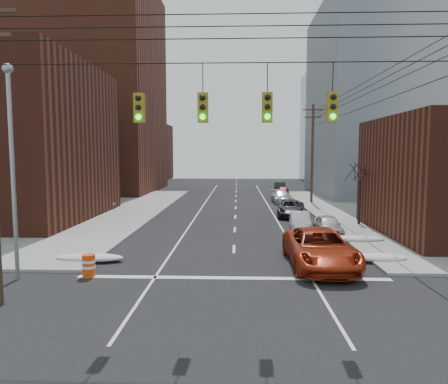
# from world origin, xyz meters

# --- Properties ---
(ground) EXTENTS (160.00, 160.00, 0.00)m
(ground) POSITION_xyz_m (0.00, 0.00, 0.00)
(ground) COLOR black
(ground) RESTS_ON ground
(building_brick_tall) EXTENTS (24.00, 20.00, 30.00)m
(building_brick_tall) POSITION_xyz_m (-24.00, 48.00, 15.00)
(building_brick_tall) COLOR brown
(building_brick_tall) RESTS_ON ground
(building_brick_far) EXTENTS (22.00, 18.00, 12.00)m
(building_brick_far) POSITION_xyz_m (-26.00, 74.00, 6.00)
(building_brick_far) COLOR #512318
(building_brick_far) RESTS_ON ground
(building_office) EXTENTS (22.00, 20.00, 25.00)m
(building_office) POSITION_xyz_m (22.00, 44.00, 12.50)
(building_office) COLOR gray
(building_office) RESTS_ON ground
(building_glass) EXTENTS (20.00, 18.00, 22.00)m
(building_glass) POSITION_xyz_m (24.00, 70.00, 11.00)
(building_glass) COLOR gray
(building_glass) RESTS_ON ground
(utility_pole_far) EXTENTS (2.20, 0.28, 11.00)m
(utility_pole_far) POSITION_xyz_m (8.50, 34.00, 5.78)
(utility_pole_far) COLOR #473323
(utility_pole_far) RESTS_ON ground
(traffic_signals) EXTENTS (17.00, 0.42, 2.02)m
(traffic_signals) POSITION_xyz_m (0.10, 2.97, 7.17)
(traffic_signals) COLOR black
(traffic_signals) RESTS_ON ground
(street_light) EXTENTS (0.44, 0.44, 9.32)m
(street_light) POSITION_xyz_m (-9.50, 6.00, 5.54)
(street_light) COLOR gray
(street_light) RESTS_ON ground
(bare_tree) EXTENTS (2.09, 2.20, 4.93)m
(bare_tree) POSITION_xyz_m (9.59, 20.00, 2.32)
(bare_tree) COLOR black
(bare_tree) RESTS_ON ground
(snow_nw) EXTENTS (3.50, 1.08, 0.42)m
(snow_nw) POSITION_xyz_m (-7.40, 9.00, 0.21)
(snow_nw) COLOR silver
(snow_nw) RESTS_ON ground
(snow_ne) EXTENTS (3.00, 1.08, 0.42)m
(snow_ne) POSITION_xyz_m (7.40, 9.50, 0.21)
(snow_ne) COLOR silver
(snow_ne) RESTS_ON ground
(snow_east_far) EXTENTS (4.00, 1.08, 0.42)m
(snow_east_far) POSITION_xyz_m (7.40, 14.00, 0.21)
(snow_east_far) COLOR silver
(snow_east_far) RESTS_ON ground
(red_pickup) EXTENTS (3.07, 6.55, 1.81)m
(red_pickup) POSITION_xyz_m (4.25, 8.58, 0.91)
(red_pickup) COLOR #99250D
(red_pickup) RESTS_ON ground
(parked_car_a) EXTENTS (1.67, 4.00, 1.35)m
(parked_car_a) POSITION_xyz_m (6.40, 16.26, 0.68)
(parked_car_a) COLOR silver
(parked_car_a) RESTS_ON ground
(parked_car_b) EXTENTS (1.61, 3.94, 1.27)m
(parked_car_b) POSITION_xyz_m (4.80, 18.39, 0.63)
(parked_car_b) COLOR silver
(parked_car_b) RESTS_ON ground
(parked_car_c) EXTENTS (3.01, 5.45, 1.45)m
(parked_car_c) POSITION_xyz_m (4.98, 24.45, 0.72)
(parked_car_c) COLOR black
(parked_car_c) RESTS_ON ground
(parked_car_d) EXTENTS (2.19, 4.92, 1.40)m
(parked_car_d) POSITION_xyz_m (5.17, 34.44, 0.70)
(parked_car_d) COLOR #ADAEB2
(parked_car_d) RESTS_ON ground
(parked_car_e) EXTENTS (1.98, 3.97, 1.30)m
(parked_car_e) POSITION_xyz_m (6.25, 41.99, 0.65)
(parked_car_e) COLOR maroon
(parked_car_e) RESTS_ON ground
(parked_car_f) EXTENTS (1.70, 4.44, 1.44)m
(parked_car_f) POSITION_xyz_m (6.40, 47.80, 0.72)
(parked_car_f) COLOR black
(parked_car_f) RESTS_ON ground
(lot_car_a) EXTENTS (4.01, 2.30, 1.25)m
(lot_car_a) POSITION_xyz_m (-14.37, 21.18, 0.77)
(lot_car_a) COLOR silver
(lot_car_a) RESTS_ON sidewalk_nw
(lot_car_b) EXTENTS (5.10, 3.67, 1.29)m
(lot_car_b) POSITION_xyz_m (-14.18, 27.50, 0.79)
(lot_car_b) COLOR #BCBCC1
(lot_car_b) RESTS_ON sidewalk_nw
(lot_car_d) EXTENTS (3.75, 1.78, 1.24)m
(lot_car_d) POSITION_xyz_m (-16.78, 24.50, 0.77)
(lot_car_d) COLOR #ACACB0
(lot_car_d) RESTS_ON sidewalk_nw
(construction_barrel) EXTENTS (0.66, 0.66, 1.02)m
(construction_barrel) POSITION_xyz_m (-6.50, 6.50, 0.53)
(construction_barrel) COLOR #E4430C
(construction_barrel) RESTS_ON ground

